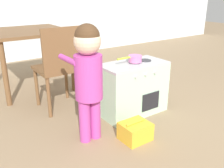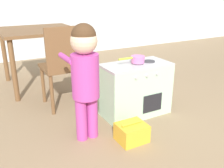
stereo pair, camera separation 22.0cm
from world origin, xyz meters
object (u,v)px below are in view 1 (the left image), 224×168
Objects in this scene: child_figure at (88,70)px; toy_basket at (135,131)px; play_kitchen at (133,88)px; dining_table at (28,39)px; toy_pot at (135,58)px; dining_chair_near at (59,66)px.

toy_basket is (0.30, -0.23, -0.53)m from child_figure.
dining_table is (-0.60, 1.28, 0.37)m from play_kitchen.
toy_pot reaches higher than toy_basket.
play_kitchen is 0.71m from child_figure.
toy_basket is 0.26× the size of dining_table.
child_figure is 1.46m from dining_table.
child_figure is (-0.60, -0.18, 0.34)m from play_kitchen.
dining_chair_near reaches higher than toy_pot.
play_kitchen is at bearing -65.13° from dining_table.
play_kitchen is 0.73× the size of dining_table.
toy_pot is at bearing 2.47° from play_kitchen.
dining_table is at bearing 92.86° from dining_chair_near.
dining_chair_near is at bearing 106.04° from toy_basket.
child_figure is 1.05× the size of dining_table.
play_kitchen reaches higher than toy_basket.
dining_table is (-0.29, 1.69, 0.55)m from toy_basket.
toy_basket is at bearing -126.65° from play_kitchen.
play_kitchen is 0.76m from dining_chair_near.
child_figure is 0.65m from toy_basket.
dining_chair_near is (-0.57, 0.48, -0.10)m from toy_pot.
play_kitchen is 0.54m from toy_basket.
play_kitchen is 2.40× the size of toy_pot.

